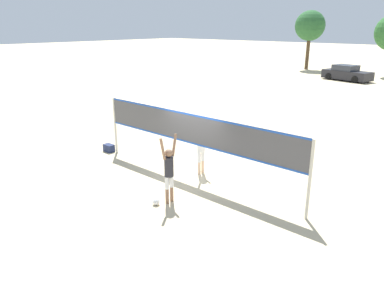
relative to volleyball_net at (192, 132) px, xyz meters
The scene contains 8 objects.
ground_plane 1.73m from the volleyball_net, ahead, with size 200.00×200.00×0.00m, color beige.
volleyball_net is the anchor object (origin of this frame).
player_spiker 2.06m from the volleyball_net, 68.92° to the right, with size 0.28×0.70×2.14m.
player_blocker 0.88m from the volleyball_net, 99.01° to the left, with size 0.28×0.70×2.08m.
volleyball 2.82m from the volleyball_net, 76.70° to the right, with size 0.22×0.22×0.22m.
gear_bag 4.92m from the volleyball_net, behind, with size 0.47×0.30×0.32m.
parked_car_mid 28.69m from the volleyball_net, 100.02° to the left, with size 4.86×2.78×1.48m.
tree_left_cluster 36.69m from the volleyball_net, 109.34° to the left, with size 3.49×3.49×6.82m.
Camera 1 is at (8.18, -9.19, 5.25)m, focal length 35.00 mm.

